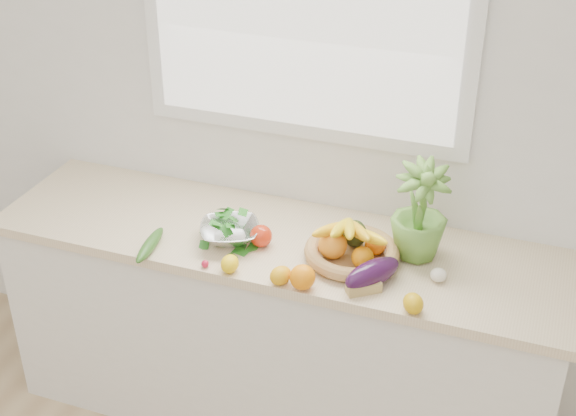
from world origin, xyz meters
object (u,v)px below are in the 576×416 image
(fruit_basket, at_px, (351,247))
(colander_with_spinach, at_px, (230,229))
(apple, at_px, (261,236))
(potted_herb, at_px, (420,210))
(eggplant, at_px, (372,273))
(cucumber, at_px, (150,245))

(fruit_basket, xyz_separation_m, colander_with_spinach, (-0.46, -0.05, 0.01))
(apple, relative_size, fruit_basket, 0.20)
(potted_herb, height_order, fruit_basket, potted_herb)
(eggplant, height_order, cucumber, eggplant)
(apple, height_order, potted_herb, potted_herb)
(cucumber, xyz_separation_m, colander_with_spinach, (0.26, 0.15, 0.04))
(fruit_basket, bearing_deg, cucumber, -164.35)
(apple, relative_size, colander_with_spinach, 0.29)
(eggplant, relative_size, potted_herb, 0.64)
(cucumber, bearing_deg, potted_herb, 17.69)
(cucumber, height_order, fruit_basket, fruit_basket)
(apple, height_order, cucumber, apple)
(eggplant, relative_size, colander_with_spinach, 0.81)
(apple, xyz_separation_m, fruit_basket, (0.34, 0.03, 0.01))
(potted_herb, relative_size, fruit_basket, 0.85)
(colander_with_spinach, bearing_deg, potted_herb, 12.07)
(colander_with_spinach, bearing_deg, cucumber, -149.14)
(eggplant, bearing_deg, fruit_basket, 131.46)
(fruit_basket, height_order, colander_with_spinach, fruit_basket)
(apple, height_order, colander_with_spinach, colander_with_spinach)
(potted_herb, bearing_deg, apple, -167.15)
(apple, bearing_deg, eggplant, -12.30)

